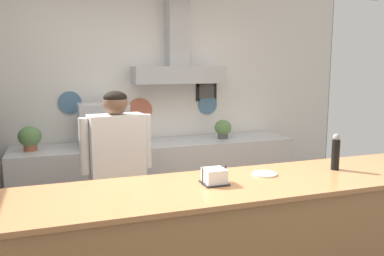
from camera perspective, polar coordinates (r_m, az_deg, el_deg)
name	(u,v)px	position (r m, az deg, el deg)	size (l,w,h in m)	color
back_wall_assembly	(144,85)	(4.67, -6.94, 6.09)	(5.43, 2.35, 2.85)	gray
back_prep_counter	(159,181)	(4.66, -4.78, -7.54)	(3.18, 0.63, 0.89)	silver
shop_worker	(117,175)	(3.47, -10.65, -6.67)	(0.61, 0.27, 1.55)	#232328
espresso_machine	(103,125)	(4.38, -12.58, 0.35)	(0.51, 0.50, 0.47)	silver
potted_basil	(30,137)	(4.40, -22.24, -1.26)	(0.23, 0.23, 0.25)	#9E563D
potted_sage	(223,128)	(4.77, 4.46, -0.07)	(0.20, 0.20, 0.22)	#4C4C51
condiment_plate	(265,174)	(2.75, 10.36, -6.49)	(0.17, 0.17, 0.01)	white
napkin_holder	(214,177)	(2.50, 3.22, -7.02)	(0.16, 0.15, 0.11)	#262628
pepper_grinder	(336,152)	(2.99, 19.91, -3.26)	(0.06, 0.06, 0.26)	black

